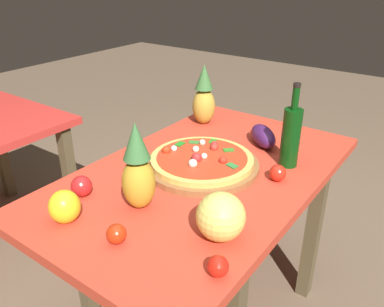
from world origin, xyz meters
name	(u,v)px	position (x,y,z in m)	size (l,w,h in m)	color
ground_plane	(202,304)	(0.00, 0.00, 0.00)	(10.00, 10.00, 0.00)	brown
display_table	(203,189)	(0.00, 0.00, 0.66)	(1.40, 0.84, 0.75)	brown
pizza_board	(202,165)	(0.02, 0.02, 0.76)	(0.47, 0.47, 0.03)	brown
pizza	(202,159)	(0.02, 0.03, 0.79)	(0.42, 0.42, 0.06)	#E6B855
wine_bottle	(291,136)	(0.25, -0.25, 0.88)	(0.08, 0.08, 0.35)	#0A380D
pineapple_left	(204,98)	(0.43, 0.30, 0.89)	(0.12, 0.12, 0.31)	#B69332
pineapple_right	(138,171)	(-0.34, 0.03, 0.89)	(0.11, 0.11, 0.31)	gold
melon	(221,217)	(-0.32, -0.28, 0.82)	(0.15, 0.15, 0.15)	#E5D862
bell_pepper	(65,207)	(-0.54, 0.18, 0.80)	(0.10, 0.10, 0.11)	yellow
eggplant	(263,136)	(0.37, -0.08, 0.79)	(0.20, 0.09, 0.09)	#451D52
tomato_beside_pepper	(278,173)	(0.11, -0.27, 0.78)	(0.07, 0.07, 0.07)	red
tomato_at_corner	(218,266)	(-0.46, -0.36, 0.78)	(0.06, 0.06, 0.06)	red
tomato_near_board	(81,186)	(-0.41, 0.25, 0.78)	(0.08, 0.08, 0.08)	red
tomato_by_bottle	(116,234)	(-0.52, -0.04, 0.78)	(0.06, 0.06, 0.06)	red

